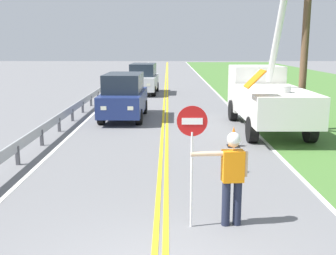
{
  "coord_description": "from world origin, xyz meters",
  "views": [
    {
      "loc": [
        0.13,
        -5.02,
        3.42
      ],
      "look_at": [
        0.15,
        5.81,
        1.2
      ],
      "focal_mm": 43.66,
      "sensor_mm": 36.0,
      "label": 1
    }
  ],
  "objects_px": {
    "utility_pole_near": "(305,29)",
    "traffic_cone_mid": "(233,137)",
    "stop_sign_paddle": "(191,139)",
    "traffic_cone_lead": "(233,161)",
    "oncoming_suv_nearest": "(123,96)",
    "oncoming_suv_second": "(143,79)",
    "utility_bucket_truck": "(265,94)",
    "flagger_worker": "(231,173)"
  },
  "relations": [
    {
      "from": "utility_bucket_truck",
      "to": "utility_pole_near",
      "type": "xyz_separation_m",
      "value": [
        1.31,
        -0.51,
        2.54
      ]
    },
    {
      "from": "oncoming_suv_nearest",
      "to": "utility_pole_near",
      "type": "height_order",
      "value": "utility_pole_near"
    },
    {
      "from": "flagger_worker",
      "to": "utility_pole_near",
      "type": "distance_m",
      "value": 10.11
    },
    {
      "from": "utility_bucket_truck",
      "to": "oncoming_suv_second",
      "type": "height_order",
      "value": "utility_bucket_truck"
    },
    {
      "from": "stop_sign_paddle",
      "to": "utility_pole_near",
      "type": "height_order",
      "value": "utility_pole_near"
    },
    {
      "from": "oncoming_suv_nearest",
      "to": "utility_pole_near",
      "type": "relative_size",
      "value": 0.61
    },
    {
      "from": "utility_bucket_truck",
      "to": "traffic_cone_lead",
      "type": "distance_m",
      "value": 6.53
    },
    {
      "from": "stop_sign_paddle",
      "to": "traffic_cone_lead",
      "type": "xyz_separation_m",
      "value": [
        1.33,
        3.31,
        -1.37
      ]
    },
    {
      "from": "utility_bucket_truck",
      "to": "traffic_cone_mid",
      "type": "relative_size",
      "value": 9.74
    },
    {
      "from": "oncoming_suv_nearest",
      "to": "oncoming_suv_second",
      "type": "relative_size",
      "value": 0.99
    },
    {
      "from": "flagger_worker",
      "to": "utility_pole_near",
      "type": "bearing_deg",
      "value": 64.95
    },
    {
      "from": "utility_pole_near",
      "to": "traffic_cone_mid",
      "type": "bearing_deg",
      "value": -139.61
    },
    {
      "from": "utility_bucket_truck",
      "to": "traffic_cone_mid",
      "type": "height_order",
      "value": "utility_bucket_truck"
    },
    {
      "from": "oncoming_suv_second",
      "to": "traffic_cone_mid",
      "type": "xyz_separation_m",
      "value": [
        3.94,
        -15.11,
        -0.72
      ]
    },
    {
      "from": "utility_bucket_truck",
      "to": "traffic_cone_mid",
      "type": "bearing_deg",
      "value": -119.54
    },
    {
      "from": "utility_pole_near",
      "to": "traffic_cone_lead",
      "type": "distance_m",
      "value": 7.5
    },
    {
      "from": "utility_pole_near",
      "to": "stop_sign_paddle",
      "type": "bearing_deg",
      "value": -118.81
    },
    {
      "from": "traffic_cone_mid",
      "to": "stop_sign_paddle",
      "type": "bearing_deg",
      "value": -106.01
    },
    {
      "from": "flagger_worker",
      "to": "utility_pole_near",
      "type": "xyz_separation_m",
      "value": [
        4.1,
        8.77,
        2.93
      ]
    },
    {
      "from": "flagger_worker",
      "to": "oncoming_suv_nearest",
      "type": "xyz_separation_m",
      "value": [
        -3.25,
        11.45,
        0.01
      ]
    },
    {
      "from": "utility_pole_near",
      "to": "oncoming_suv_second",
      "type": "bearing_deg",
      "value": 119.34
    },
    {
      "from": "flagger_worker",
      "to": "traffic_cone_mid",
      "type": "height_order",
      "value": "flagger_worker"
    },
    {
      "from": "flagger_worker",
      "to": "stop_sign_paddle",
      "type": "xyz_separation_m",
      "value": [
        -0.77,
        -0.08,
        0.66
      ]
    },
    {
      "from": "utility_bucket_truck",
      "to": "traffic_cone_lead",
      "type": "relative_size",
      "value": 9.74
    },
    {
      "from": "stop_sign_paddle",
      "to": "flagger_worker",
      "type": "bearing_deg",
      "value": 5.62
    },
    {
      "from": "oncoming_suv_second",
      "to": "utility_pole_near",
      "type": "relative_size",
      "value": 0.61
    },
    {
      "from": "oncoming_suv_nearest",
      "to": "oncoming_suv_second",
      "type": "distance_m",
      "value": 9.82
    },
    {
      "from": "flagger_worker",
      "to": "traffic_cone_lead",
      "type": "bearing_deg",
      "value": 80.09
    },
    {
      "from": "flagger_worker",
      "to": "stop_sign_paddle",
      "type": "bearing_deg",
      "value": -174.38
    },
    {
      "from": "stop_sign_paddle",
      "to": "utility_bucket_truck",
      "type": "bearing_deg",
      "value": 69.17
    },
    {
      "from": "oncoming_suv_nearest",
      "to": "utility_pole_near",
      "type": "distance_m",
      "value": 8.34
    },
    {
      "from": "oncoming_suv_second",
      "to": "utility_pole_near",
      "type": "distance_m",
      "value": 14.62
    },
    {
      "from": "traffic_cone_mid",
      "to": "oncoming_suv_nearest",
      "type": "bearing_deg",
      "value": 128.86
    },
    {
      "from": "oncoming_suv_second",
      "to": "utility_pole_near",
      "type": "height_order",
      "value": "utility_pole_near"
    },
    {
      "from": "stop_sign_paddle",
      "to": "utility_pole_near",
      "type": "bearing_deg",
      "value": 61.19
    },
    {
      "from": "flagger_worker",
      "to": "utility_pole_near",
      "type": "relative_size",
      "value": 0.24
    },
    {
      "from": "oncoming_suv_nearest",
      "to": "traffic_cone_lead",
      "type": "distance_m",
      "value": 9.08
    },
    {
      "from": "utility_pole_near",
      "to": "traffic_cone_lead",
      "type": "relative_size",
      "value": 10.84
    },
    {
      "from": "stop_sign_paddle",
      "to": "utility_bucket_truck",
      "type": "height_order",
      "value": "utility_bucket_truck"
    },
    {
      "from": "flagger_worker",
      "to": "stop_sign_paddle",
      "type": "relative_size",
      "value": 0.78
    },
    {
      "from": "traffic_cone_mid",
      "to": "utility_pole_near",
      "type": "bearing_deg",
      "value": 40.39
    },
    {
      "from": "flagger_worker",
      "to": "traffic_cone_mid",
      "type": "xyz_separation_m",
      "value": [
        1.02,
        6.15,
        -0.71
      ]
    }
  ]
}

